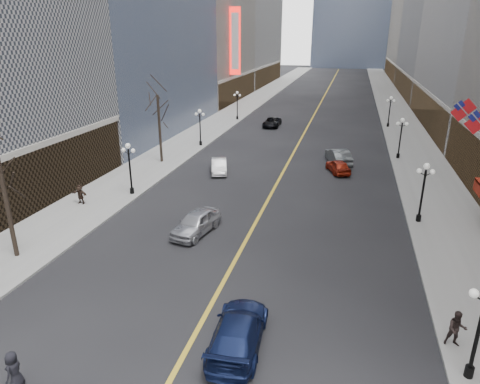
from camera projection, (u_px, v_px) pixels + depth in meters
The scene contains 21 objects.
sidewalk_east at pixel (401, 123), 67.84m from camera, with size 6.00×230.00×0.15m, color gray.
sidewalk_west at pixel (231, 115), 74.43m from camera, with size 6.00×230.00×0.15m, color gray.
lane_line at pixel (317, 109), 80.23m from camera, with size 0.25×200.00×0.02m, color gold.
streetlamp_east_1 at pixel (424, 186), 31.06m from camera, with size 1.26×0.44×4.52m.
streetlamp_east_2 at pixel (401, 134), 47.40m from camera, with size 1.26×0.44×4.52m.
streetlamp_east_3 at pixel (390, 108), 63.74m from camera, with size 1.26×0.44×4.52m.
streetlamp_west_1 at pixel (129, 163), 36.62m from camera, with size 1.26×0.44×4.52m.
streetlamp_west_2 at pixel (200, 123), 52.96m from camera, with size 1.26×0.44×4.52m.
streetlamp_west_3 at pixel (237, 102), 69.30m from camera, with size 1.26×0.44×4.52m.
flag_5 at pixel (465, 112), 35.07m from camera, with size 2.87×0.12×2.87m.
theatre_marquee at pixel (235, 41), 79.80m from camera, with size 2.00×0.55×12.00m.
tree_west_far at pixel (158, 106), 44.93m from camera, with size 3.60×3.60×7.92m.
car_nb_near at pixel (196, 223), 30.14m from camera, with size 1.91×4.76×1.62m, color #B8B9C0.
car_nb_mid at pixel (219, 166), 43.48m from camera, with size 1.48×4.25×1.40m, color silver.
car_nb_far at pixel (272, 122), 65.11m from camera, with size 2.28×4.95×1.38m, color black.
car_sb_near at pixel (238, 331), 19.17m from camera, with size 2.21×5.44×1.58m, color #121C44.
car_sb_mid at pixel (338, 166), 43.46m from camera, with size 1.62×4.03×1.37m, color maroon.
car_sb_far at pixel (338, 156), 46.28m from camera, with size 1.81×5.18×1.71m, color #474B4E.
ped_east_walk at pixel (457, 329), 18.95m from camera, with size 0.85×0.47×1.75m, color black.
ped_west_far at pixel (80, 194), 35.07m from camera, with size 1.52×0.44×1.63m, color #30221A.
ped_crossing_b at pixel (14, 370), 16.85m from camera, with size 0.83×0.45×1.71m, color black.
Camera 1 is at (6.21, -1.69, 13.31)m, focal length 32.00 mm.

